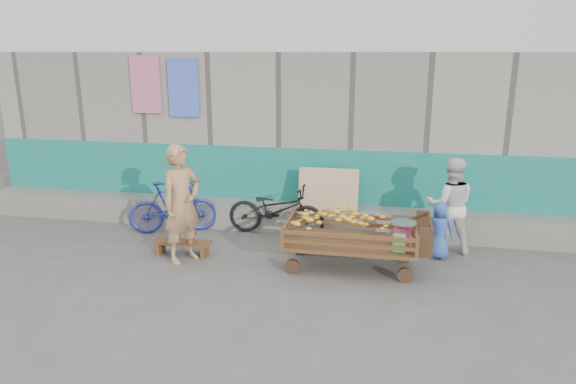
% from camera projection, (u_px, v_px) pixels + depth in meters
% --- Properties ---
extents(ground, '(80.00, 80.00, 0.00)m').
position_uv_depth(ground, '(285.00, 290.00, 6.70)').
color(ground, '#514F4B').
rests_on(ground, ground).
extents(building_wall, '(12.00, 3.50, 3.00)m').
position_uv_depth(building_wall, '(324.00, 132.00, 10.15)').
color(building_wall, gray).
rests_on(building_wall, ground).
extents(banana_cart, '(2.03, 0.93, 0.87)m').
position_uv_depth(banana_cart, '(348.00, 229.00, 7.25)').
color(banana_cart, brown).
rests_on(banana_cart, ground).
extents(bench, '(0.89, 0.27, 0.22)m').
position_uv_depth(bench, '(182.00, 245.00, 7.84)').
color(bench, brown).
rests_on(bench, ground).
extents(vendor_man, '(0.69, 0.76, 1.75)m').
position_uv_depth(vendor_man, '(182.00, 204.00, 7.45)').
color(vendor_man, '#AA7E51').
rests_on(vendor_man, ground).
extents(woman, '(0.75, 0.60, 1.49)m').
position_uv_depth(woman, '(450.00, 205.00, 7.83)').
color(woman, silver).
rests_on(woman, ground).
extents(child, '(0.47, 0.34, 0.88)m').
position_uv_depth(child, '(439.00, 230.00, 7.65)').
color(child, '#3156B2').
rests_on(child, ground).
extents(bicycle_dark, '(1.70, 0.68, 0.87)m').
position_uv_depth(bicycle_dark, '(276.00, 210.00, 8.63)').
color(bicycle_dark, black).
rests_on(bicycle_dark, ground).
extents(bicycle_blue, '(1.54, 0.94, 0.90)m').
position_uv_depth(bicycle_blue, '(173.00, 207.00, 8.75)').
color(bicycle_blue, '#2A3397').
rests_on(bicycle_blue, ground).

